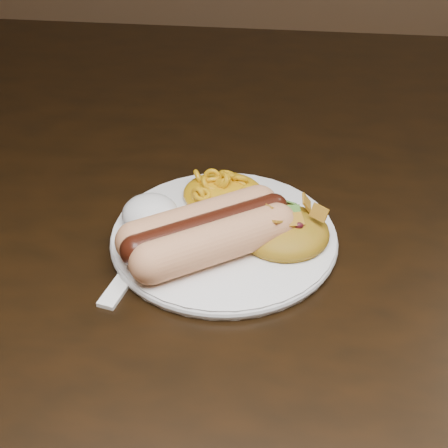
# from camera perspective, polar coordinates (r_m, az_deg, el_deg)

# --- Properties ---
(table) EXTENTS (1.60, 0.90, 0.75)m
(table) POSITION_cam_1_polar(r_m,az_deg,el_deg) (0.75, 7.52, -3.71)
(table) COLOR black
(table) RESTS_ON floor
(plate) EXTENTS (0.24, 0.24, 0.01)m
(plate) POSITION_cam_1_polar(r_m,az_deg,el_deg) (0.62, 0.00, -1.13)
(plate) COLOR silver
(plate) RESTS_ON table
(hotdog) EXTENTS (0.12, 0.13, 0.04)m
(hotdog) POSITION_cam_1_polar(r_m,az_deg,el_deg) (0.59, -1.39, -0.61)
(hotdog) COLOR #E9985D
(hotdog) RESTS_ON plate
(mac_and_cheese) EXTENTS (0.10, 0.09, 0.03)m
(mac_and_cheese) POSITION_cam_1_polar(r_m,az_deg,el_deg) (0.66, -0.05, 3.33)
(mac_and_cheese) COLOR gold
(mac_and_cheese) RESTS_ON plate
(sour_cream) EXTENTS (0.07, 0.07, 0.03)m
(sour_cream) POSITION_cam_1_polar(r_m,az_deg,el_deg) (0.63, -6.21, 1.43)
(sour_cream) COLOR white
(sour_cream) RESTS_ON plate
(taco_salad) EXTENTS (0.08, 0.08, 0.04)m
(taco_salad) POSITION_cam_1_polar(r_m,az_deg,el_deg) (0.61, 5.04, -0.09)
(taco_salad) COLOR #D45A10
(taco_salad) RESTS_ON plate
(fork) EXTENTS (0.06, 0.16, 0.00)m
(fork) POSITION_cam_1_polar(r_m,az_deg,el_deg) (0.60, -7.70, -3.76)
(fork) COLOR white
(fork) RESTS_ON table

